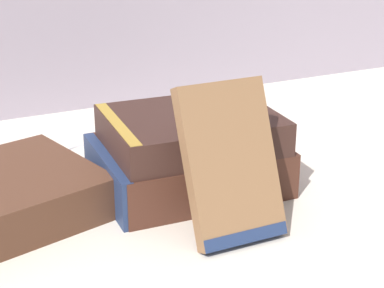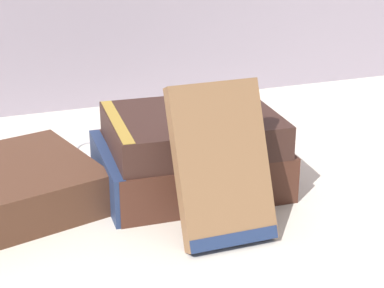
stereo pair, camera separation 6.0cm
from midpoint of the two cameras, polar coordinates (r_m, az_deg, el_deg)
ground_plane at (r=0.68m, az=4.13°, el=-5.69°), size 3.00×3.00×0.00m
book_flat_bottom at (r=0.71m, az=1.54°, el=-2.01°), size 0.20×0.16×0.05m
book_flat_top at (r=0.70m, az=2.18°, el=1.22°), size 0.19×0.15×0.04m
book_leaning_front at (r=0.60m, az=5.58°, el=-2.32°), size 0.09×0.07×0.15m
pocket_watch at (r=0.68m, az=6.31°, el=2.50°), size 0.05×0.05×0.01m
reading_glasses at (r=0.85m, az=-5.02°, el=0.06°), size 0.11×0.07×0.00m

